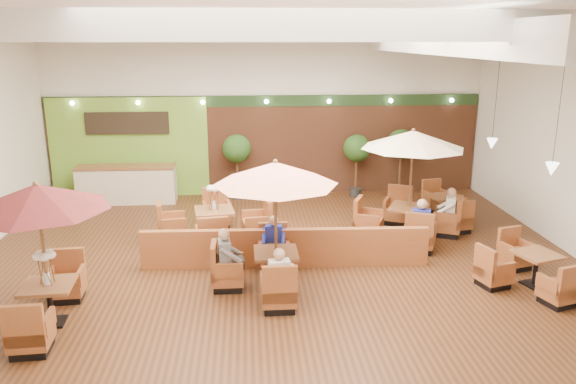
{
  "coord_description": "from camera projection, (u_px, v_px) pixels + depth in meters",
  "views": [
    {
      "loc": [
        -0.63,
        -12.15,
        4.97
      ],
      "look_at": [
        0.3,
        0.5,
        1.5
      ],
      "focal_mm": 35.0,
      "sensor_mm": 36.0,
      "label": 1
    }
  ],
  "objects": [
    {
      "name": "room",
      "position": [
        284.0,
        97.0,
        13.27
      ],
      "size": [
        14.04,
        14.0,
        5.52
      ],
      "color": "#381E0F",
      "rests_on": "ground"
    },
    {
      "name": "service_counter",
      "position": [
        127.0,
        184.0,
        17.48
      ],
      "size": [
        3.0,
        0.75,
        1.18
      ],
      "color": "beige",
      "rests_on": "ground"
    },
    {
      "name": "booth_divider",
      "position": [
        285.0,
        248.0,
        12.56
      ],
      "size": [
        6.43,
        0.38,
        0.89
      ],
      "primitive_type": "cube",
      "rotation": [
        0.0,
        0.0,
        -0.03
      ],
      "color": "brown",
      "rests_on": "ground"
    },
    {
      "name": "table_0",
      "position": [
        40.0,
        217.0,
        9.62
      ],
      "size": [
        2.45,
        2.62,
        2.66
      ],
      "rotation": [
        0.0,
        0.0,
        0.07
      ],
      "color": "brown",
      "rests_on": "ground"
    },
    {
      "name": "table_1",
      "position": [
        272.0,
        197.0,
        11.12
      ],
      "size": [
        2.57,
        2.63,
        2.71
      ],
      "rotation": [
        0.0,
        0.0,
        0.01
      ],
      "color": "brown",
      "rests_on": "ground"
    },
    {
      "name": "table_2",
      "position": [
        412.0,
        165.0,
        14.11
      ],
      "size": [
        2.97,
        2.97,
        2.83
      ],
      "rotation": [
        0.0,
        0.0,
        -0.43
      ],
      "color": "brown",
      "rests_on": "ground"
    },
    {
      "name": "table_3",
      "position": [
        215.0,
        224.0,
        14.15
      ],
      "size": [
        2.91,
        2.91,
        1.62
      ],
      "rotation": [
        0.0,
        0.0,
        0.14
      ],
      "color": "brown",
      "rests_on": "ground"
    },
    {
      "name": "table_4",
      "position": [
        523.0,
        271.0,
        11.61
      ],
      "size": [
        1.76,
        2.53,
        0.9
      ],
      "rotation": [
        0.0,
        0.0,
        0.3
      ],
      "color": "brown",
      "rests_on": "ground"
    },
    {
      "name": "table_5",
      "position": [
        446.0,
        209.0,
        15.75
      ],
      "size": [
        0.96,
        2.56,
        0.93
      ],
      "rotation": [
        0.0,
        0.0,
        0.18
      ],
      "color": "brown",
      "rests_on": "ground"
    },
    {
      "name": "topiary_0",
      "position": [
        237.0,
        151.0,
        17.66
      ],
      "size": [
        0.9,
        0.9,
        2.08
      ],
      "color": "black",
      "rests_on": "ground"
    },
    {
      "name": "topiary_1",
      "position": [
        357.0,
        151.0,
        17.94
      ],
      "size": [
        0.87,
        0.87,
        2.03
      ],
      "color": "black",
      "rests_on": "ground"
    },
    {
      "name": "topiary_2",
      "position": [
        401.0,
        147.0,
        18.02
      ],
      "size": [
        0.94,
        0.94,
        2.18
      ],
      "color": "black",
      "rests_on": "ground"
    },
    {
      "name": "diner_0",
      "position": [
        279.0,
        272.0,
        10.48
      ],
      "size": [
        0.41,
        0.35,
        0.79
      ],
      "rotation": [
        0.0,
        0.0,
        0.16
      ],
      "color": "white",
      "rests_on": "ground"
    },
    {
      "name": "diner_1",
      "position": [
        274.0,
        237.0,
        12.39
      ],
      "size": [
        0.39,
        0.32,
        0.76
      ],
      "rotation": [
        0.0,
        0.0,
        3.03
      ],
      "color": "navy",
      "rests_on": "ground"
    },
    {
      "name": "diner_2",
      "position": [
        227.0,
        253.0,
        11.36
      ],
      "size": [
        0.36,
        0.43,
        0.84
      ],
      "rotation": [
        0.0,
        0.0,
        4.83
      ],
      "color": "gray",
      "rests_on": "ground"
    },
    {
      "name": "diner_3",
      "position": [
        421.0,
        220.0,
        13.41
      ],
      "size": [
        0.48,
        0.44,
        0.86
      ],
      "rotation": [
        0.0,
        0.0,
        -0.35
      ],
      "color": "navy",
      "rests_on": "ground"
    },
    {
      "name": "diner_4",
      "position": [
        448.0,
        207.0,
        14.48
      ],
      "size": [
        0.42,
        0.45,
        0.83
      ],
      "rotation": [
        0.0,
        0.0,
        1.24
      ],
      "color": "white",
      "rests_on": "ground"
    }
  ]
}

